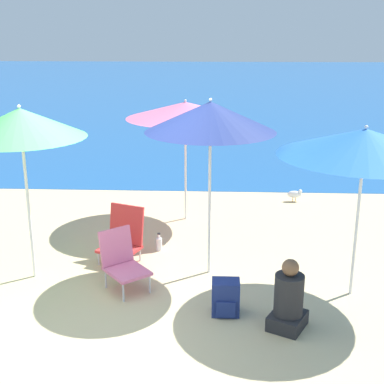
{
  "coord_description": "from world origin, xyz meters",
  "views": [
    {
      "loc": [
        1.31,
        -5.49,
        3.1
      ],
      "look_at": [
        1.0,
        1.25,
        1.0
      ],
      "focal_mm": 50.0,
      "sensor_mm": 36.0,
      "label": 1
    }
  ],
  "objects_px": {
    "beach_umbrella_green": "(20,123)",
    "seagull": "(295,194)",
    "beach_umbrella_blue": "(365,143)",
    "person_seated_near": "(288,301)",
    "beach_chair_pink": "(122,260)",
    "beach_chair_red": "(123,236)",
    "water_bottle": "(159,244)",
    "beach_umbrella_pink": "(185,110)",
    "beach_umbrella_navy": "(210,117)",
    "backpack_navy": "(226,298)"
  },
  "relations": [
    {
      "from": "backpack_navy",
      "to": "seagull",
      "type": "xyz_separation_m",
      "value": [
        1.33,
        4.11,
        -0.06
      ]
    },
    {
      "from": "seagull",
      "to": "beach_chair_pink",
      "type": "bearing_deg",
      "value": -126.4
    },
    {
      "from": "beach_umbrella_blue",
      "to": "beach_chair_red",
      "type": "relative_size",
      "value": 2.7
    },
    {
      "from": "beach_umbrella_blue",
      "to": "water_bottle",
      "type": "relative_size",
      "value": 7.83
    },
    {
      "from": "beach_umbrella_pink",
      "to": "beach_chair_pink",
      "type": "distance_m",
      "value": 2.96
    },
    {
      "from": "beach_umbrella_green",
      "to": "beach_umbrella_navy",
      "type": "distance_m",
      "value": 2.26
    },
    {
      "from": "beach_umbrella_navy",
      "to": "backpack_navy",
      "type": "relative_size",
      "value": 5.66
    },
    {
      "from": "backpack_navy",
      "to": "water_bottle",
      "type": "bearing_deg",
      "value": 118.17
    },
    {
      "from": "beach_umbrella_green",
      "to": "beach_umbrella_pink",
      "type": "height_order",
      "value": "beach_umbrella_green"
    },
    {
      "from": "beach_chair_red",
      "to": "seagull",
      "type": "relative_size",
      "value": 2.84
    },
    {
      "from": "beach_umbrella_pink",
      "to": "backpack_navy",
      "type": "bearing_deg",
      "value": -78.56
    },
    {
      "from": "water_bottle",
      "to": "beach_umbrella_blue",
      "type": "bearing_deg",
      "value": -25.97
    },
    {
      "from": "beach_umbrella_blue",
      "to": "beach_chair_pink",
      "type": "height_order",
      "value": "beach_umbrella_blue"
    },
    {
      "from": "water_bottle",
      "to": "seagull",
      "type": "xyz_separation_m",
      "value": [
        2.26,
        2.37,
        0.04
      ]
    },
    {
      "from": "beach_umbrella_blue",
      "to": "seagull",
      "type": "xyz_separation_m",
      "value": [
        -0.19,
        3.56,
        -1.72
      ]
    },
    {
      "from": "beach_umbrella_green",
      "to": "beach_umbrella_pink",
      "type": "distance_m",
      "value": 2.91
    },
    {
      "from": "seagull",
      "to": "beach_umbrella_navy",
      "type": "bearing_deg",
      "value": -116.73
    },
    {
      "from": "backpack_navy",
      "to": "seagull",
      "type": "height_order",
      "value": "backpack_navy"
    },
    {
      "from": "beach_chair_red",
      "to": "backpack_navy",
      "type": "xyz_separation_m",
      "value": [
        1.38,
        -1.39,
        -0.16
      ]
    },
    {
      "from": "beach_umbrella_pink",
      "to": "water_bottle",
      "type": "bearing_deg",
      "value": -102.83
    },
    {
      "from": "beach_umbrella_green",
      "to": "beach_umbrella_navy",
      "type": "relative_size",
      "value": 0.97
    },
    {
      "from": "person_seated_near",
      "to": "beach_umbrella_green",
      "type": "bearing_deg",
      "value": -171.41
    },
    {
      "from": "beach_umbrella_blue",
      "to": "beach_umbrella_green",
      "type": "relative_size",
      "value": 0.93
    },
    {
      "from": "water_bottle",
      "to": "beach_umbrella_navy",
      "type": "bearing_deg",
      "value": -43.1
    },
    {
      "from": "beach_umbrella_green",
      "to": "seagull",
      "type": "bearing_deg",
      "value": 40.92
    },
    {
      "from": "beach_chair_pink",
      "to": "person_seated_near",
      "type": "xyz_separation_m",
      "value": [
        1.92,
        -0.85,
        -0.04
      ]
    },
    {
      "from": "beach_umbrella_blue",
      "to": "beach_chair_red",
      "type": "height_order",
      "value": "beach_umbrella_blue"
    },
    {
      "from": "beach_umbrella_pink",
      "to": "beach_chair_red",
      "type": "xyz_separation_m",
      "value": [
        -0.76,
        -1.7,
        -1.46
      ]
    },
    {
      "from": "water_bottle",
      "to": "beach_umbrella_pink",
      "type": "bearing_deg",
      "value": 77.17
    },
    {
      "from": "beach_chair_red",
      "to": "seagull",
      "type": "xyz_separation_m",
      "value": [
        2.71,
        2.72,
        -0.22
      ]
    },
    {
      "from": "person_seated_near",
      "to": "water_bottle",
      "type": "bearing_deg",
      "value": 156.38
    },
    {
      "from": "beach_umbrella_green",
      "to": "person_seated_near",
      "type": "xyz_separation_m",
      "value": [
        3.11,
        -1.09,
        -1.68
      ]
    },
    {
      "from": "beach_umbrella_navy",
      "to": "beach_chair_pink",
      "type": "height_order",
      "value": "beach_umbrella_navy"
    },
    {
      "from": "beach_umbrella_blue",
      "to": "beach_umbrella_navy",
      "type": "xyz_separation_m",
      "value": [
        -1.72,
        0.51,
        0.19
      ]
    },
    {
      "from": "beach_umbrella_green",
      "to": "seagull",
      "type": "height_order",
      "value": "beach_umbrella_green"
    },
    {
      "from": "person_seated_near",
      "to": "water_bottle",
      "type": "height_order",
      "value": "person_seated_near"
    },
    {
      "from": "person_seated_near",
      "to": "seagull",
      "type": "height_order",
      "value": "person_seated_near"
    },
    {
      "from": "beach_chair_pink",
      "to": "beach_umbrella_blue",
      "type": "bearing_deg",
      "value": -40.07
    },
    {
      "from": "beach_umbrella_pink",
      "to": "beach_umbrella_navy",
      "type": "relative_size",
      "value": 0.88
    },
    {
      "from": "beach_umbrella_navy",
      "to": "water_bottle",
      "type": "distance_m",
      "value": 2.19
    },
    {
      "from": "water_bottle",
      "to": "backpack_navy",
      "type": "bearing_deg",
      "value": -61.83
    },
    {
      "from": "beach_umbrella_navy",
      "to": "beach_chair_red",
      "type": "height_order",
      "value": "beach_umbrella_navy"
    },
    {
      "from": "beach_umbrella_green",
      "to": "beach_umbrella_pink",
      "type": "xyz_separation_m",
      "value": [
        1.83,
        2.26,
        -0.17
      ]
    },
    {
      "from": "seagull",
      "to": "beach_chair_red",
      "type": "bearing_deg",
      "value": -134.95
    },
    {
      "from": "beach_chair_pink",
      "to": "beach_umbrella_pink",
      "type": "bearing_deg",
      "value": 36.57
    },
    {
      "from": "beach_umbrella_green",
      "to": "beach_umbrella_blue",
      "type": "bearing_deg",
      "value": -4.07
    },
    {
      "from": "beach_umbrella_pink",
      "to": "seagull",
      "type": "xyz_separation_m",
      "value": [
        1.96,
        1.02,
        -1.68
      ]
    },
    {
      "from": "beach_chair_pink",
      "to": "seagull",
      "type": "relative_size",
      "value": 2.68
    },
    {
      "from": "backpack_navy",
      "to": "seagull",
      "type": "bearing_deg",
      "value": 72.02
    },
    {
      "from": "beach_umbrella_blue",
      "to": "person_seated_near",
      "type": "xyz_separation_m",
      "value": [
        -0.86,
        -0.8,
        -1.54
      ]
    }
  ]
}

